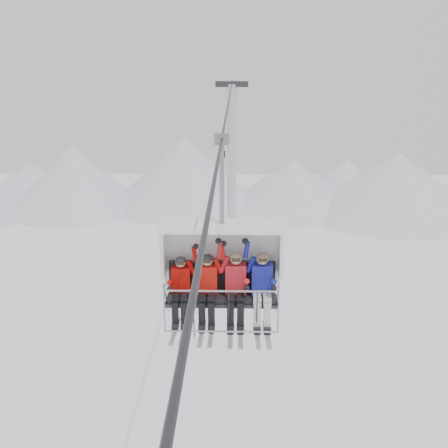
{
  "coord_description": "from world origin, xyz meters",
  "views": [
    {
      "loc": [
        0.28,
        -13.1,
        14.85
      ],
      "look_at": [
        0.0,
        0.0,
        10.95
      ],
      "focal_mm": 45.0,
      "sensor_mm": 36.0,
      "label": 1
    }
  ],
  "objects_px": {
    "skier_far_left": "(181,287)",
    "skier_center_right": "(236,286)",
    "skier_center_left": "(207,286)",
    "lift_tower_right": "(231,204)",
    "chairlift_carrier": "(222,260)",
    "skier_far_right": "(262,286)"
  },
  "relations": [
    {
      "from": "lift_tower_right",
      "to": "skier_center_left",
      "type": "distance_m",
      "value": 24.56
    },
    {
      "from": "skier_far_left",
      "to": "chairlift_carrier",
      "type": "bearing_deg",
      "value": 19.98
    },
    {
      "from": "skier_center_right",
      "to": "skier_center_left",
      "type": "bearing_deg",
      "value": -179.5
    },
    {
      "from": "chairlift_carrier",
      "to": "skier_center_left",
      "type": "relative_size",
      "value": 2.36
    },
    {
      "from": "lift_tower_right",
      "to": "skier_center_left",
      "type": "height_order",
      "value": "lift_tower_right"
    },
    {
      "from": "chairlift_carrier",
      "to": "skier_far_left",
      "type": "height_order",
      "value": "chairlift_carrier"
    },
    {
      "from": "lift_tower_right",
      "to": "skier_center_right",
      "type": "height_order",
      "value": "lift_tower_right"
    },
    {
      "from": "skier_far_left",
      "to": "skier_far_right",
      "type": "distance_m",
      "value": 1.72
    },
    {
      "from": "chairlift_carrier",
      "to": "skier_far_right",
      "type": "distance_m",
      "value": 1.02
    },
    {
      "from": "chairlift_carrier",
      "to": "skier_far_left",
      "type": "xyz_separation_m",
      "value": [
        -0.87,
        -0.32,
        -0.52
      ]
    },
    {
      "from": "lift_tower_right",
      "to": "skier_far_right",
      "type": "xyz_separation_m",
      "value": [
        0.85,
        -24.15,
        4.46
      ]
    },
    {
      "from": "skier_far_right",
      "to": "chairlift_carrier",
      "type": "bearing_deg",
      "value": 160.29
    },
    {
      "from": "skier_far_left",
      "to": "skier_far_right",
      "type": "height_order",
      "value": "skier_far_right"
    },
    {
      "from": "skier_center_left",
      "to": "lift_tower_right",
      "type": "bearing_deg",
      "value": 89.27
    },
    {
      "from": "skier_far_left",
      "to": "skier_center_right",
      "type": "xyz_separation_m",
      "value": [
        1.16,
        0.01,
        0.05
      ]
    },
    {
      "from": "skier_far_left",
      "to": "skier_center_left",
      "type": "height_order",
      "value": "skier_center_left"
    },
    {
      "from": "skier_center_left",
      "to": "skier_center_right",
      "type": "height_order",
      "value": "skier_center_right"
    },
    {
      "from": "skier_center_left",
      "to": "skier_center_right",
      "type": "distance_m",
      "value": 0.6
    },
    {
      "from": "chairlift_carrier",
      "to": "skier_center_left",
      "type": "xyz_separation_m",
      "value": [
        -0.31,
        -0.31,
        -0.49
      ]
    },
    {
      "from": "chairlift_carrier",
      "to": "skier_far_left",
      "type": "distance_m",
      "value": 1.06
    },
    {
      "from": "lift_tower_right",
      "to": "chairlift_carrier",
      "type": "distance_m",
      "value": 24.35
    },
    {
      "from": "skier_far_left",
      "to": "skier_center_right",
      "type": "relative_size",
      "value": 0.98
    }
  ]
}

